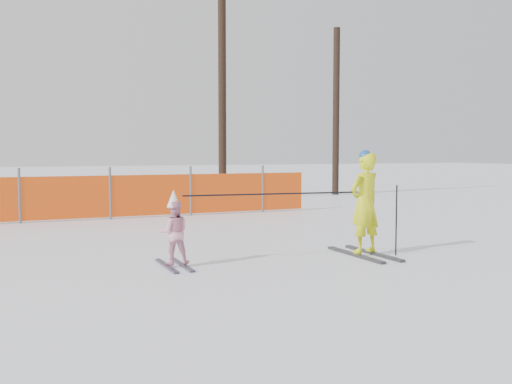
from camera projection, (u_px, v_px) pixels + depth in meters
ground at (270, 263)px, 8.23m from camera, size 120.00×120.00×0.00m
adult at (365, 203)px, 8.81m from camera, size 0.64×1.47×1.64m
child at (174, 232)px, 7.97m from camera, size 0.49×1.04×1.08m
ski_poles at (311, 202)px, 8.50m from camera, size 3.28×0.56×1.10m
tree_trunks at (275, 104)px, 20.04m from camera, size 4.97×0.69×6.85m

